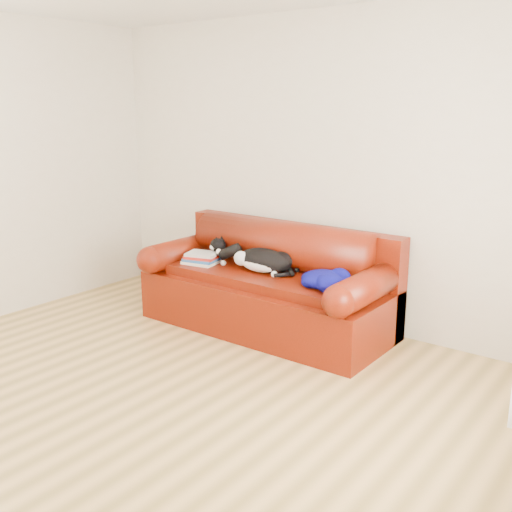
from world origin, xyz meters
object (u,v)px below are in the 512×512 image
(sofa_base, at_px, (266,301))
(blanket, at_px, (327,279))
(book_stack, at_px, (202,258))
(cat, at_px, (262,261))

(sofa_base, relative_size, blanket, 4.12)
(book_stack, distance_m, blanket, 1.23)
(blanket, bearing_deg, sofa_base, 172.42)
(book_stack, height_order, blanket, blanket)
(cat, bearing_deg, book_stack, 174.83)
(book_stack, bearing_deg, sofa_base, 13.35)
(sofa_base, bearing_deg, blanket, -7.58)
(book_stack, bearing_deg, cat, 10.13)
(book_stack, relative_size, cat, 0.45)
(sofa_base, height_order, blanket, blanket)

